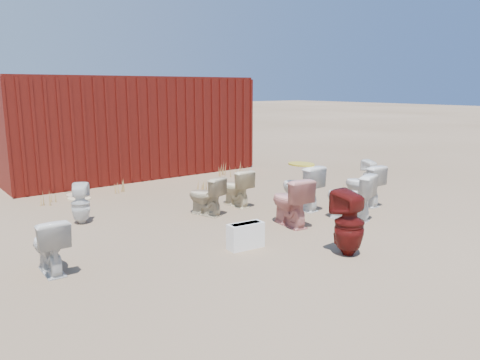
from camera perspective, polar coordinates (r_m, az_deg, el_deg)
ground at (r=7.90m, az=2.67°, el=-4.59°), size 100.00×100.00×0.00m
shipping_container at (r=12.08m, az=-13.54°, el=6.42°), size 6.00×2.40×2.40m
toilet_front_a at (r=5.98m, az=-22.22°, el=-7.36°), size 0.40×0.67×0.67m
toilet_front_pink at (r=7.41m, az=6.13°, el=-2.61°), size 0.54×0.82×0.78m
toilet_front_c at (r=7.88m, az=13.23°, el=-1.99°), size 0.65×0.86×0.78m
toilet_front_maroon at (r=6.23m, az=13.16°, el=-5.14°), size 0.39×0.40×0.86m
toilet_front_e at (r=8.93m, az=14.77°, el=-0.57°), size 0.43×0.75×0.76m
toilet_back_a at (r=7.90m, az=-18.87°, el=-2.75°), size 0.40×0.40×0.65m
toilet_back_beige_left at (r=8.00m, az=-4.22°, el=-1.93°), size 0.56×0.74×0.67m
toilet_back_beige_right at (r=8.58m, az=-0.46°, el=-0.93°), size 0.39×0.68×0.68m
toilet_back_yellowlid at (r=8.40m, az=7.42°, el=-0.87°), size 0.49×0.81×0.81m
toilet_back_e at (r=10.29m, az=15.55°, el=0.60°), size 0.31×0.31×0.65m
yellow_lid at (r=8.32m, az=7.49°, el=1.93°), size 0.41×0.51×0.02m
loose_tank at (r=6.39m, az=0.69°, el=-6.80°), size 0.52×0.25×0.35m
loose_lid_near at (r=9.99m, az=-19.27°, el=-1.77°), size 0.43×0.53×0.02m
loose_lid_far at (r=9.68m, az=-19.00°, el=-2.16°), size 0.57×0.59×0.02m
weed_clump_a at (r=9.50m, az=-22.41°, el=-1.89°), size 0.36×0.36×0.27m
weed_clump_b at (r=9.84m, az=-4.71°, el=-0.70°), size 0.32×0.32×0.25m
weed_clump_c at (r=11.38m, az=-0.17°, el=1.27°), size 0.36×0.36×0.36m
weed_clump_d at (r=10.00m, az=-14.51°, el=-0.83°), size 0.30×0.30×0.24m
weed_clump_e at (r=11.57m, az=-2.19°, el=1.26°), size 0.34×0.34×0.29m
weed_clump_f at (r=10.02m, az=13.28°, el=-0.75°), size 0.28×0.28×0.24m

